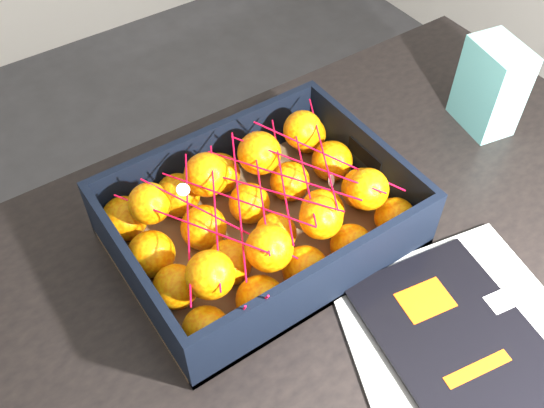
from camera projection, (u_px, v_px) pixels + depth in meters
table at (347, 278)px, 1.04m from camera, size 1.21×0.81×0.75m
magazine_stack at (459, 336)px, 0.84m from camera, size 0.39×0.34×0.02m
produce_crate at (261, 224)px, 0.95m from camera, size 0.44×0.33×0.12m
clementine_heap at (258, 213)px, 0.93m from camera, size 0.42×0.31×0.12m
mesh_net at (260, 194)px, 0.88m from camera, size 0.37×0.29×0.10m
retail_carton at (491, 87)px, 1.09m from camera, size 0.10×0.13×0.17m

